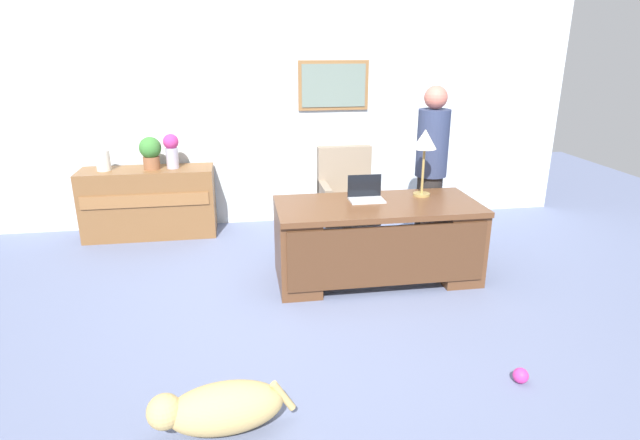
{
  "coord_description": "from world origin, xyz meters",
  "views": [
    {
      "loc": [
        -0.6,
        -3.65,
        2.12
      ],
      "look_at": [
        0.02,
        0.3,
        0.75
      ],
      "focal_mm": 28.93,
      "sensor_mm": 36.0,
      "label": 1
    }
  ],
  "objects_px": {
    "desk": "(377,239)",
    "person_standing": "(431,169)",
    "laptop": "(366,194)",
    "vase_with_flowers": "(171,149)",
    "credenza": "(150,203)",
    "armchair": "(347,200)",
    "dog_lying": "(219,408)",
    "desk_lamp": "(425,144)",
    "vase_empty": "(103,160)",
    "potted_plant": "(151,151)",
    "dog_toy_ball": "(521,376)"
  },
  "relations": [
    {
      "from": "credenza",
      "to": "armchair",
      "type": "distance_m",
      "value": 2.26
    },
    {
      "from": "person_standing",
      "to": "potted_plant",
      "type": "distance_m",
      "value": 3.07
    },
    {
      "from": "desk",
      "to": "laptop",
      "type": "xyz_separation_m",
      "value": [
        -0.08,
        0.17,
        0.39
      ]
    },
    {
      "from": "armchair",
      "to": "potted_plant",
      "type": "bearing_deg",
      "value": 166.23
    },
    {
      "from": "desk",
      "to": "dog_toy_ball",
      "type": "relative_size",
      "value": 18.13
    },
    {
      "from": "desk",
      "to": "vase_with_flowers",
      "type": "relative_size",
      "value": 4.8
    },
    {
      "from": "desk_lamp",
      "to": "desk",
      "type": "bearing_deg",
      "value": -155.57
    },
    {
      "from": "vase_empty",
      "to": "laptop",
      "type": "bearing_deg",
      "value": -27.93
    },
    {
      "from": "laptop",
      "to": "vase_empty",
      "type": "height_order",
      "value": "vase_empty"
    },
    {
      "from": "armchair",
      "to": "laptop",
      "type": "distance_m",
      "value": 0.93
    },
    {
      "from": "dog_lying",
      "to": "desk",
      "type": "bearing_deg",
      "value": 52.48
    },
    {
      "from": "person_standing",
      "to": "vase_with_flowers",
      "type": "xyz_separation_m",
      "value": [
        -2.68,
        0.97,
        0.1
      ]
    },
    {
      "from": "armchair",
      "to": "dog_toy_ball",
      "type": "height_order",
      "value": "armchair"
    },
    {
      "from": "armchair",
      "to": "dog_lying",
      "type": "relative_size",
      "value": 1.25
    },
    {
      "from": "armchair",
      "to": "potted_plant",
      "type": "height_order",
      "value": "potted_plant"
    },
    {
      "from": "laptop",
      "to": "vase_empty",
      "type": "distance_m",
      "value": 2.99
    },
    {
      "from": "laptop",
      "to": "vase_with_flowers",
      "type": "distance_m",
      "value": 2.36
    },
    {
      "from": "desk",
      "to": "vase_empty",
      "type": "bearing_deg",
      "value": 150.03
    },
    {
      "from": "dog_lying",
      "to": "vase_empty",
      "type": "relative_size",
      "value": 3.69
    },
    {
      "from": "desk_lamp",
      "to": "vase_empty",
      "type": "height_order",
      "value": "desk_lamp"
    },
    {
      "from": "laptop",
      "to": "dog_lying",
      "type": "bearing_deg",
      "value": -123.54
    },
    {
      "from": "armchair",
      "to": "person_standing",
      "type": "bearing_deg",
      "value": -29.68
    },
    {
      "from": "person_standing",
      "to": "desk_lamp",
      "type": "xyz_separation_m",
      "value": [
        -0.23,
        -0.38,
        0.34
      ]
    },
    {
      "from": "desk",
      "to": "dog_toy_ball",
      "type": "height_order",
      "value": "desk"
    },
    {
      "from": "desk_lamp",
      "to": "vase_with_flowers",
      "type": "xyz_separation_m",
      "value": [
        -2.46,
        1.35,
        -0.24
      ]
    },
    {
      "from": "laptop",
      "to": "desk_lamp",
      "type": "relative_size",
      "value": 0.5
    },
    {
      "from": "desk",
      "to": "credenza",
      "type": "relative_size",
      "value": 1.26
    },
    {
      "from": "credenza",
      "to": "laptop",
      "type": "relative_size",
      "value": 4.59
    },
    {
      "from": "vase_with_flowers",
      "to": "dog_toy_ball",
      "type": "height_order",
      "value": "vase_with_flowers"
    },
    {
      "from": "credenza",
      "to": "vase_empty",
      "type": "distance_m",
      "value": 0.67
    },
    {
      "from": "armchair",
      "to": "person_standing",
      "type": "relative_size",
      "value": 0.6
    },
    {
      "from": "vase_empty",
      "to": "potted_plant",
      "type": "height_order",
      "value": "potted_plant"
    },
    {
      "from": "armchair",
      "to": "dog_lying",
      "type": "bearing_deg",
      "value": -114.93
    },
    {
      "from": "dog_lying",
      "to": "potted_plant",
      "type": "bearing_deg",
      "value": 102.99
    },
    {
      "from": "vase_empty",
      "to": "potted_plant",
      "type": "distance_m",
      "value": 0.52
    },
    {
      "from": "credenza",
      "to": "dog_toy_ball",
      "type": "bearing_deg",
      "value": -49.37
    },
    {
      "from": "armchair",
      "to": "vase_empty",
      "type": "height_order",
      "value": "armchair"
    },
    {
      "from": "credenza",
      "to": "potted_plant",
      "type": "bearing_deg",
      "value": 1.09
    },
    {
      "from": "dog_toy_ball",
      "to": "credenza",
      "type": "bearing_deg",
      "value": 130.63
    },
    {
      "from": "laptop",
      "to": "vase_with_flowers",
      "type": "xyz_separation_m",
      "value": [
        -1.89,
        1.4,
        0.21
      ]
    },
    {
      "from": "armchair",
      "to": "vase_empty",
      "type": "bearing_deg",
      "value": 168.84
    },
    {
      "from": "credenza",
      "to": "vase_empty",
      "type": "height_order",
      "value": "vase_empty"
    },
    {
      "from": "armchair",
      "to": "vase_with_flowers",
      "type": "xyz_separation_m",
      "value": [
        -1.9,
        0.52,
        0.53
      ]
    },
    {
      "from": "credenza",
      "to": "potted_plant",
      "type": "relative_size",
      "value": 4.08
    },
    {
      "from": "vase_empty",
      "to": "credenza",
      "type": "bearing_deg",
      "value": -0.18
    },
    {
      "from": "armchair",
      "to": "potted_plant",
      "type": "relative_size",
      "value": 2.91
    },
    {
      "from": "person_standing",
      "to": "laptop",
      "type": "height_order",
      "value": "person_standing"
    },
    {
      "from": "dog_lying",
      "to": "vase_with_flowers",
      "type": "relative_size",
      "value": 2.17
    },
    {
      "from": "person_standing",
      "to": "credenza",
      "type": "bearing_deg",
      "value": 162.06
    },
    {
      "from": "desk",
      "to": "person_standing",
      "type": "xyz_separation_m",
      "value": [
        0.71,
        0.6,
        0.5
      ]
    }
  ]
}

